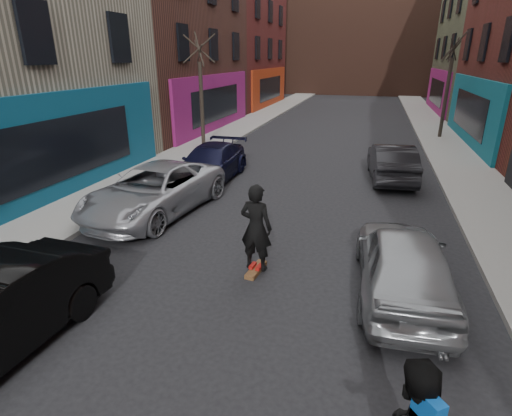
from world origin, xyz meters
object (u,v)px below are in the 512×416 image
Objects in this scene: parked_right_end at (391,162)px; skateboarder at (256,228)px; parked_left_far at (155,190)px; tree_left_far at (201,81)px; skateboard at (256,270)px; tree_right_far at (449,76)px; parked_left_end at (210,163)px; parked_right_far at (403,262)px.

parked_right_end is 8.95m from skateboarder.
parked_left_far reaches higher than parked_right_end.
parked_left_far is 2.68× the size of skateboarder.
skateboard is (6.35, -11.89, -3.33)m from tree_left_far.
tree_right_far is 15.36m from parked_left_end.
tree_left_far is 1.40× the size of parked_left_end.
skateboarder is at bearing -60.47° from parked_left_end.
skateboarder reaches higher than parked_right_end.
tree_right_far is at bearing 63.69° from parked_left_far.
skateboarder is (3.68, -6.36, 0.41)m from parked_left_end.
tree_left_far reaches higher than parked_right_far.
tree_right_far reaches higher than tree_left_far.
tree_left_far reaches higher than parked_left_far.
parked_right_end is (-3.00, -9.48, -2.82)m from tree_right_far.
skateboard is (-3.05, -8.41, -0.66)m from parked_right_end.
tree_right_far is 3.46× the size of skateboarder.
parked_left_far is 1.23× the size of parked_right_far.
parked_left_end reaches higher than skateboard.
skateboarder is at bearing -108.68° from tree_right_far.
parked_right_end is at bearing 46.32° from parked_left_far.
parked_left_end is (2.67, -5.53, -2.71)m from tree_left_far.
tree_right_far is at bearing -102.75° from parked_right_far.
parked_left_far reaches higher than skateboard.
tree_right_far is 1.29× the size of parked_left_far.
tree_right_far is at bearing -113.14° from parked_right_end.
parked_left_far reaches higher than parked_left_end.
skateboard is (3.68, -6.36, -0.62)m from parked_left_end.
tree_right_far is 8.50× the size of skateboard.
tree_left_far is 1.53× the size of parked_right_far.
tree_right_far reaches higher than skateboarder.
skateboarder is (-6.05, -17.89, -2.45)m from tree_right_far.
parked_right_end is at bearing 76.87° from skateboard.
parked_left_far is at bearing -123.37° from tree_right_far.
tree_right_far is 19.04m from skateboarder.
parked_left_far is 1.13× the size of parked_left_end.
parked_left_end is 7.36m from skateboarder.
tree_left_far is 1.24× the size of parked_left_far.
parked_right_far is 5.33× the size of skateboard.
parked_right_far is (9.40, -11.92, -2.65)m from tree_left_far.
parked_right_far is at bearing 84.42° from parked_right_end.
parked_right_end is 8.97m from skateboard.
skateboard is at bearing -60.47° from parked_left_end.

